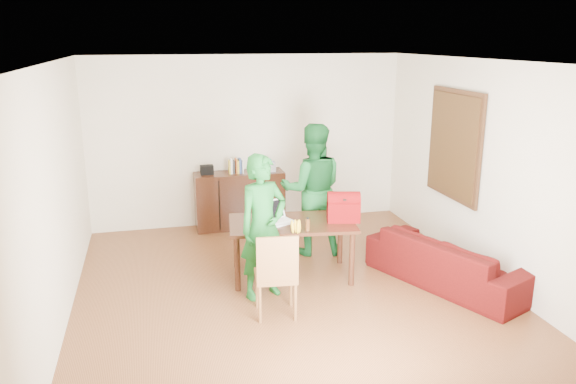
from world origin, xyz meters
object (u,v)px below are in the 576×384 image
object	(u,v)px
table	(292,229)
chair	(276,291)
sofa	(449,261)
person_far	(312,189)
red_bag	(343,210)
laptop	(279,220)
bottle	(308,224)
person_near	(263,227)

from	to	relation	value
table	chair	world-z (taller)	chair
table	sofa	size ratio (longest dim) A/B	0.80
person_far	red_bag	xyz separation A→B (m)	(0.15, -0.86, -0.04)
person_far	red_bag	distance (m)	0.88
person_far	laptop	size ratio (longest dim) A/B	4.23
sofa	bottle	bearing A→B (deg)	55.56
chair	bottle	size ratio (longest dim) A/B	5.99
table	person_far	world-z (taller)	person_far
sofa	chair	bearing A→B (deg)	73.73
red_bag	sofa	xyz separation A→B (m)	(1.18, -0.57, -0.57)
bottle	table	bearing A→B (deg)	106.33
red_bag	sofa	distance (m)	1.43
person_near	person_far	world-z (taller)	person_far
person_near	sofa	world-z (taller)	person_near
laptop	person_near	bearing A→B (deg)	-144.47
table	person_far	bearing A→B (deg)	64.81
laptop	sofa	size ratio (longest dim) A/B	0.21
laptop	bottle	bearing A→B (deg)	-73.55
bottle	sofa	world-z (taller)	bottle
bottle	sofa	size ratio (longest dim) A/B	0.08
chair	sofa	world-z (taller)	chair
bottle	red_bag	size ratio (longest dim) A/B	0.40
table	person_near	world-z (taller)	person_near
laptop	bottle	xyz separation A→B (m)	(0.27, -0.35, 0.03)
person_far	table	bearing A→B (deg)	67.52
table	red_bag	xyz separation A→B (m)	(0.64, -0.11, 0.24)
table	sofa	world-z (taller)	table
person_near	laptop	distance (m)	0.54
person_near	chair	bearing A→B (deg)	-108.98
table	chair	distance (m)	1.12
laptop	red_bag	bearing A→B (deg)	-28.86
chair	person_far	size ratio (longest dim) A/B	0.53
bottle	sofa	xyz separation A→B (m)	(1.71, -0.33, -0.51)
person_far	bottle	world-z (taller)	person_far
person_far	bottle	bearing A→B (deg)	81.33
laptop	red_bag	size ratio (longest dim) A/B	1.08
person_near	red_bag	size ratio (longest dim) A/B	4.24
red_bag	person_near	bearing A→B (deg)	-148.84
bottle	person_far	bearing A→B (deg)	71.04
laptop	bottle	distance (m)	0.44
laptop	bottle	world-z (taller)	laptop
laptop	bottle	size ratio (longest dim) A/B	2.68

